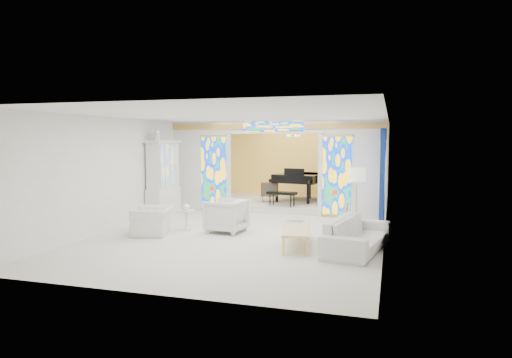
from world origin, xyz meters
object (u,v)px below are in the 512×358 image
(armchair_right, at_px, (226,216))
(grand_piano, at_px, (305,178))
(tv_console, at_px, (269,189))
(armchair_left, at_px, (153,221))
(coffee_table, at_px, (297,229))
(china_cabinet, at_px, (163,179))
(sofa, at_px, (357,235))

(armchair_right, height_order, grand_piano, grand_piano)
(armchair_right, xyz_separation_m, tv_console, (-0.08, 4.63, 0.19))
(tv_console, bearing_deg, grand_piano, 19.87)
(armchair_left, bearing_deg, coffee_table, 69.84)
(coffee_table, bearing_deg, china_cabinet, 150.39)
(sofa, height_order, coffee_table, sofa)
(armchair_right, bearing_deg, tv_console, -172.21)
(sofa, bearing_deg, china_cabinet, 76.02)
(china_cabinet, xyz_separation_m, sofa, (6.17, -2.83, -0.81))
(sofa, distance_m, grand_piano, 6.96)
(coffee_table, distance_m, tv_console, 6.02)
(tv_console, bearing_deg, coffee_table, -84.27)
(china_cabinet, distance_m, grand_piano, 5.31)
(tv_console, bearing_deg, sofa, -73.65)
(china_cabinet, height_order, coffee_table, china_cabinet)
(armchair_left, distance_m, tv_console, 5.69)
(armchair_left, height_order, tv_console, tv_console)
(armchair_right, xyz_separation_m, sofa, (3.42, -1.07, -0.07))
(coffee_table, relative_size, grand_piano, 0.63)
(armchair_left, distance_m, coffee_table, 3.75)
(armchair_left, height_order, armchair_right, armchair_right)
(armchair_right, bearing_deg, coffee_table, 71.32)
(grand_piano, bearing_deg, china_cabinet, -124.88)
(coffee_table, bearing_deg, armchair_left, 177.46)
(armchair_left, height_order, sofa, sofa)
(grand_piano, bearing_deg, tv_console, -133.87)
(china_cabinet, relative_size, armchair_left, 2.57)
(grand_piano, height_order, tv_console, grand_piano)
(sofa, relative_size, tv_console, 3.56)
(armchair_right, distance_m, tv_console, 4.64)
(armchair_left, height_order, grand_piano, grand_piano)
(armchair_right, bearing_deg, sofa, 79.32)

